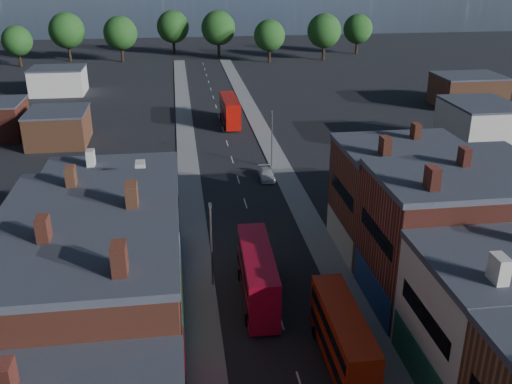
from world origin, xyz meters
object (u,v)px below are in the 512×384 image
object	(u,v)px
bus_1	(343,337)
car_3	(267,174)
ped_3	(374,352)
car_2	(249,261)
bus_2	(230,110)
bus_0	(257,275)

from	to	relation	value
bus_1	car_3	xyz separation A→B (m)	(0.39, 37.87, -1.78)
ped_3	bus_1	bearing A→B (deg)	76.89
car_2	ped_3	bearing A→B (deg)	-66.26
bus_2	ped_3	world-z (taller)	bus_2
bus_1	bus_2	world-z (taller)	bus_2
car_2	bus_1	bearing A→B (deg)	-74.10
bus_1	bus_2	distance (m)	64.97
bus_0	bus_2	world-z (taller)	bus_2
bus_0	car_2	bearing A→B (deg)	92.01
bus_1	car_2	world-z (taller)	bus_1
bus_0	car_3	xyz separation A→B (m)	(5.30, 28.70, -1.92)
car_3	ped_3	distance (m)	38.04
bus_1	car_3	world-z (taller)	bus_1
bus_1	car_3	size ratio (longest dim) A/B	2.29
bus_0	car_2	distance (m)	6.28
bus_1	ped_3	size ratio (longest dim) A/B	6.74
bus_2	car_3	bearing A→B (deg)	-86.26
bus_1	bus_0	bearing A→B (deg)	118.52
bus_0	bus_1	xyz separation A→B (m)	(4.91, -9.18, -0.14)
bus_0	ped_3	bearing A→B (deg)	-49.73
bus_2	ped_3	bearing A→B (deg)	-87.28
bus_1	car_3	distance (m)	37.92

